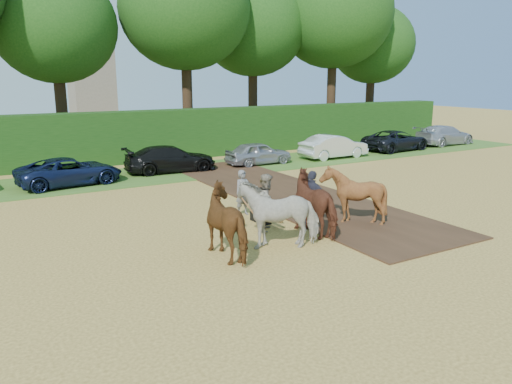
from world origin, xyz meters
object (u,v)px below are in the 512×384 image
spectator_far (312,200)px  church (86,2)px  spectator_near (267,202)px  plough_team (297,207)px  parked_cars (245,154)px

spectator_far → church: (4.57, 52.69, 12.74)m
spectator_near → plough_team: 1.22m
spectator_far → church: church is taller
spectator_far → plough_team: (-0.96, -0.52, 0.01)m
plough_team → church: (5.53, 53.21, 12.73)m
spectator_far → church: bearing=-31.8°
church → spectator_far: bearing=-95.0°
parked_cars → church: bearing=89.0°
spectator_far → church: size_ratio=0.07×
spectator_near → church: (5.96, 52.07, 12.78)m
spectator_near → church: size_ratio=0.07×
plough_team → parked_cars: 13.09m
spectator_near → spectator_far: size_ratio=0.97×
spectator_near → plough_team: size_ratio=0.29×
spectator_far → parked_cars: bearing=-45.2°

